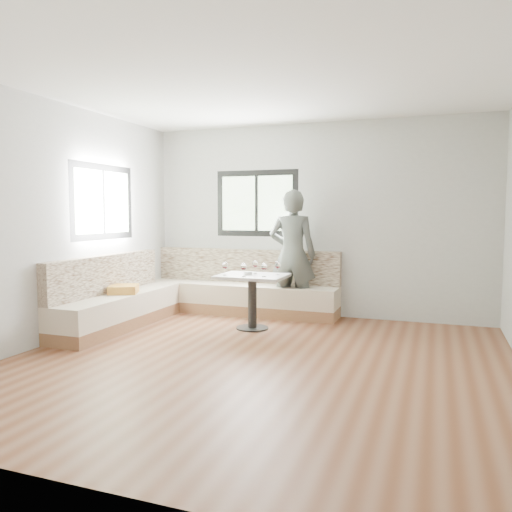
{
  "coord_description": "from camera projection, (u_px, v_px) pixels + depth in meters",
  "views": [
    {
      "loc": [
        1.68,
        -4.64,
        1.51
      ],
      "look_at": [
        -0.54,
        1.46,
        0.94
      ],
      "focal_mm": 35.0,
      "sensor_mm": 36.0,
      "label": 1
    }
  ],
  "objects": [
    {
      "name": "room",
      "position": [
        252.0,
        222.0,
        5.03
      ],
      "size": [
        5.01,
        5.01,
        2.81
      ],
      "color": "brown",
      "rests_on": "ground"
    },
    {
      "name": "table",
      "position": [
        252.0,
        288.0,
        6.46
      ],
      "size": [
        0.86,
        0.67,
        0.71
      ],
      "rotation": [
        0.0,
        0.0,
        0.0
      ],
      "color": "black",
      "rests_on": "ground"
    },
    {
      "name": "wine_glass_d",
      "position": [
        255.0,
        264.0,
        6.56
      ],
      "size": [
        0.08,
        0.08,
        0.17
      ],
      "color": "white",
      "rests_on": "table"
    },
    {
      "name": "wine_glass_e",
      "position": [
        278.0,
        265.0,
        6.43
      ],
      "size": [
        0.08,
        0.08,
        0.17
      ],
      "color": "white",
      "rests_on": "table"
    },
    {
      "name": "banquette",
      "position": [
        191.0,
        296.0,
        7.09
      ],
      "size": [
        2.9,
        2.8,
        0.95
      ],
      "color": "#90603F",
      "rests_on": "ground"
    },
    {
      "name": "wine_glass_b",
      "position": [
        244.0,
        267.0,
        6.24
      ],
      "size": [
        0.08,
        0.08,
        0.17
      ],
      "color": "white",
      "rests_on": "table"
    },
    {
      "name": "wine_glass_a",
      "position": [
        225.0,
        266.0,
        6.38
      ],
      "size": [
        0.08,
        0.08,
        0.17
      ],
      "color": "white",
      "rests_on": "table"
    },
    {
      "name": "olive_ramekin",
      "position": [
        248.0,
        273.0,
        6.44
      ],
      "size": [
        0.11,
        0.11,
        0.04
      ],
      "color": "white",
      "rests_on": "table"
    },
    {
      "name": "wine_glass_c",
      "position": [
        264.0,
        267.0,
        6.23
      ],
      "size": [
        0.08,
        0.08,
        0.17
      ],
      "color": "white",
      "rests_on": "table"
    },
    {
      "name": "person",
      "position": [
        292.0,
        254.0,
        7.08
      ],
      "size": [
        0.7,
        0.49,
        1.84
      ],
      "primitive_type": "imported",
      "rotation": [
        0.0,
        0.0,
        3.21
      ],
      "color": "#4D524C",
      "rests_on": "ground"
    }
  ]
}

